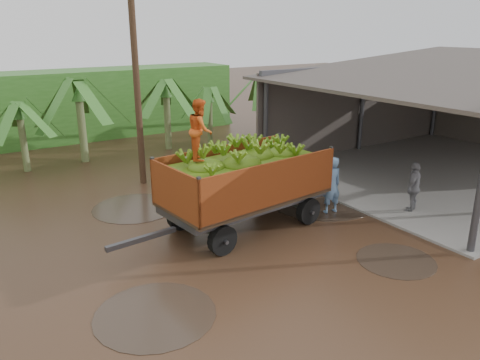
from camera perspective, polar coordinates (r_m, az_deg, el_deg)
name	(u,v)px	position (r m, az deg, el deg)	size (l,w,h in m)	color
ground	(230,249)	(12.90, -1.24, -8.46)	(100.00, 100.00, 0.00)	black
packing_shed	(447,109)	(21.51, 23.90, 7.88)	(12.78, 10.80, 4.76)	gray
hedge_north	(32,108)	(26.44, -24.05, 7.97)	(22.00, 3.00, 3.60)	#2D661E
banana_trailer	(245,180)	(13.76, 0.56, 0.06)	(6.98, 2.89, 3.97)	#AF4619
man_blue	(331,185)	(15.31, 11.07, -0.61)	(0.69, 0.45, 1.88)	#6B93C3
man_grey	(414,188)	(16.07, 20.42, -0.86)	(1.00, 0.42, 1.71)	slate
utility_pole	(136,69)	(17.73, -12.60, 13.07)	(1.20, 0.24, 8.55)	#47301E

